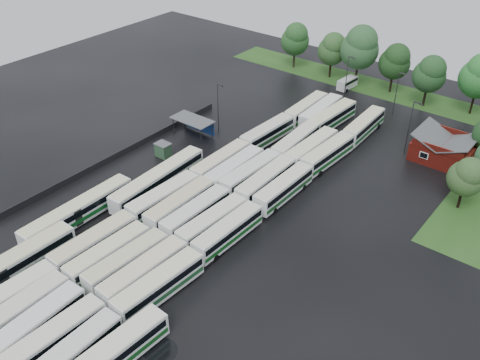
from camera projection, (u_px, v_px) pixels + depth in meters
The scene contains 54 objects.
ground at pixel (181, 224), 80.73m from camera, with size 160.00×160.00×0.00m, color black.
brick_building at pixel (443, 150), 95.32m from camera, with size 10.07×8.60×5.39m.
wash_shed at pixel (194, 121), 102.40m from camera, with size 8.20×4.20×3.58m.
utility_hut at pixel (163, 150), 96.63m from camera, with size 2.70×2.20×2.62m.
grass_strip_north at pixel (383, 89), 122.15m from camera, with size 80.00×10.00×0.01m, color #275119.
west_fence at pixel (122, 153), 97.11m from camera, with size 0.10×50.00×1.20m, color #2D2D30.
bus_r0c0 at pixel (7, 300), 64.87m from camera, with size 3.25×13.19×3.65m.
bus_r0c1 at pixel (19, 313), 63.24m from camera, with size 3.05×13.01×3.61m.
bus_r0c2 at pixel (34, 327), 61.40m from camera, with size 3.37×13.26×3.66m.
bus_r0c3 at pixel (54, 339), 60.04m from camera, with size 3.09×12.88×3.57m.
bus_r0c4 at pixel (71, 356), 58.17m from camera, with size 2.93×12.67×3.51m.
bus_r1c0 at pixel (94, 244), 73.72m from camera, with size 3.06×13.24×3.67m.
bus_r1c1 at pixel (108, 255), 71.90m from camera, with size 3.03×12.85×3.56m.
bus_r1c2 at pixel (127, 262), 70.67m from camera, with size 3.20×12.77×3.53m.
bus_r1c3 at pixel (144, 273), 68.89m from camera, with size 3.18×13.29×3.68m.
bus_r1c4 at pixel (159, 286), 66.96m from camera, with size 3.45×13.34×3.68m.
bus_r2c0 at pixel (164, 198), 82.83m from camera, with size 3.28×13.26×3.66m.
bus_r2c1 at pixel (180, 205), 81.30m from camera, with size 2.95×13.21×3.67m.
bus_r2c2 at pixel (196, 213), 79.65m from camera, with size 2.82×12.81×3.56m.
bus_r2c3 at pixel (212, 223), 77.79m from camera, with size 3.24×12.78×3.53m.
bus_r2c4 at pixel (228, 232), 76.04m from camera, with size 2.93×12.73×3.53m.
bus_r3c0 at pixel (221, 163), 91.63m from camera, with size 2.84×12.97×3.61m.
bus_r3c1 at pixel (234, 169), 89.79m from camera, with size 2.86×13.01×3.62m.
bus_r3c2 at pixel (251, 174), 88.59m from camera, with size 3.21×13.25×3.67m.
bus_r3c3 at pixel (266, 181), 86.70m from camera, with size 3.04×13.39×3.72m.
bus_r3c4 at pixel (284, 188), 85.13m from camera, with size 2.82×12.99×3.61m.
bus_r4c0 at pixel (267, 133), 100.45m from camera, with size 3.32×13.12×3.62m.
bus_r4c2 at pixel (296, 142), 97.45m from camera, with size 3.42×13.26×3.66m.
bus_r4c3 at pixel (311, 149), 95.40m from camera, with size 3.06×13.38×3.71m.
bus_r4c4 at pixel (328, 154), 94.03m from camera, with size 3.44×13.32×3.67m.
bus_r5c0 at pixel (306, 109), 109.20m from camera, with size 3.14×12.98×3.59m.
bus_r5c1 at pixel (321, 112), 107.76m from camera, with size 3.36×13.35×3.69m.
bus_r5c2 at pixel (332, 117), 105.95m from camera, with size 3.42×13.38×3.69m.
bus_r5c4 at pixel (364, 126), 102.89m from camera, with size 3.33×13.29×3.67m.
artic_bus_west_a at pixel (5, 271), 69.20m from camera, with size 2.95×19.95×3.70m.
artic_bus_west_b at pixel (158, 180), 87.17m from camera, with size 3.56×19.65×3.63m.
artic_bus_west_c at pixel (78, 212), 79.99m from camera, with size 2.89×19.10×3.54m.
minibus at pixel (347, 83), 121.82m from camera, with size 2.52×5.81×2.48m.
tree_north_0 at pixel (295, 39), 129.27m from camera, with size 6.89×6.89×11.41m.
tree_north_1 at pixel (333, 49), 124.15m from camera, with size 6.68×6.68×11.06m.
tree_north_2 at pixel (360, 47), 118.99m from camera, with size 8.64×8.64×14.30m.
tree_north_3 at pixel (395, 61), 116.77m from camera, with size 6.92×6.92×11.46m.
tree_north_4 at pixel (430, 74), 110.85m from camera, with size 6.91×6.91×11.44m.
tree_north_5 at pixel (480, 76), 107.04m from camera, with size 7.97×7.97×13.20m.
tree_east_0 at pixel (467, 176), 80.74m from camera, with size 5.60×5.60×9.27m.
lamp_post_ne at pixel (411, 124), 94.97m from camera, with size 1.60×0.31×10.36m.
lamp_post_nw at pixel (218, 104), 101.82m from camera, with size 1.57×0.31×10.21m.
lamp_post_back_w at pixel (347, 75), 114.05m from camera, with size 1.55×0.30×10.06m.
lamp_post_back_e at pixel (397, 91), 108.33m from camera, with size 1.44×0.28×9.36m.
puddle_0 at pixel (60, 291), 69.02m from camera, with size 5.67×5.67×0.01m, color black.
puddle_1 at pixel (114, 335), 62.95m from camera, with size 3.69×3.69×0.01m, color black.
puddle_2 at pixel (141, 194), 87.15m from camera, with size 5.02×5.02×0.01m, color black.
puddle_3 at pixel (209, 249), 75.76m from camera, with size 4.71×4.71×0.01m, color black.
puddle_4 at pixel (160, 351), 61.02m from camera, with size 3.93×3.93×0.01m, color black.
Camera 1 is at (46.54, -44.47, 49.98)m, focal length 40.00 mm.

